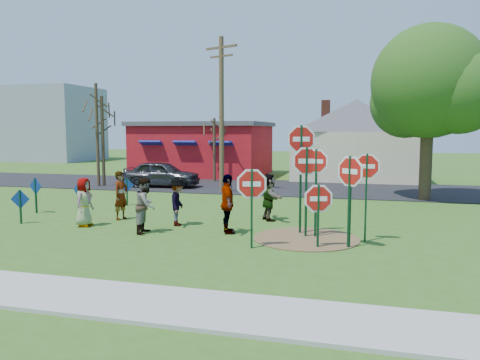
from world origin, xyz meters
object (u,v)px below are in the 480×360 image
object	(u,v)px
stop_sign_c	(316,172)
person_a	(84,202)
stop_sign_a	(252,191)
stop_sign_d	(367,175)
utility_pole	(222,112)
leafy_tree	(432,88)
person_b	(121,195)
suv	(162,174)
stop_sign_b	(301,151)

from	to	relation	value
stop_sign_c	person_a	distance (m)	7.92
stop_sign_a	person_a	bearing A→B (deg)	152.83
stop_sign_d	utility_pole	world-z (taller)	utility_pole
person_a	utility_pole	size ratio (longest dim) A/B	0.21
stop_sign_d	leafy_tree	world-z (taller)	leafy_tree
person_b	utility_pole	world-z (taller)	utility_pole
stop_sign_c	suv	world-z (taller)	stop_sign_c
utility_pole	leafy_tree	distance (m)	10.28
stop_sign_b	stop_sign_d	size ratio (longest dim) A/B	1.31
stop_sign_a	person_b	world-z (taller)	stop_sign_a
stop_sign_a	person_a	distance (m)	6.46
utility_pole	suv	bearing A→B (deg)	163.94
person_b	leafy_tree	world-z (taller)	leafy_tree
stop_sign_b	suv	xyz separation A→B (m)	(-9.42, 10.15, -1.85)
person_b	suv	bearing A→B (deg)	27.41
suv	leafy_tree	xyz separation A→B (m)	(14.23, -1.47, 4.44)
stop_sign_b	leafy_tree	distance (m)	10.26
person_a	stop_sign_c	bearing A→B (deg)	-89.67
stop_sign_c	stop_sign_d	xyz separation A→B (m)	(1.48, -0.16, -0.02)
stop_sign_a	leafy_tree	distance (m)	12.88
stop_sign_a	stop_sign_b	world-z (taller)	stop_sign_b
person_a	utility_pole	world-z (taller)	utility_pole
suv	person_a	bearing A→B (deg)	-170.53
stop_sign_c	suv	size ratio (longest dim) A/B	0.65
stop_sign_b	person_b	size ratio (longest dim) A/B	2.01
suv	utility_pole	size ratio (longest dim) A/B	0.54
person_a	stop_sign_b	bearing A→B (deg)	-86.36
stop_sign_d	utility_pole	xyz separation A→B (m)	(-7.43, 9.56, 2.28)
stop_sign_c	leafy_tree	world-z (taller)	leafy_tree
stop_sign_d	leafy_tree	bearing A→B (deg)	75.07
stop_sign_c	stop_sign_d	world-z (taller)	stop_sign_c
leafy_tree	utility_pole	bearing A→B (deg)	178.22
person_a	person_b	size ratio (longest dim) A/B	0.94
person_b	stop_sign_d	bearing A→B (deg)	-86.58
leafy_tree	person_a	bearing A→B (deg)	-142.01
stop_sign_b	stop_sign_d	distance (m)	2.18
stop_sign_a	suv	world-z (taller)	stop_sign_a
stop_sign_a	stop_sign_d	xyz separation A→B (m)	(3.05, 1.65, 0.37)
stop_sign_d	suv	world-z (taller)	stop_sign_d
stop_sign_a	suv	xyz separation A→B (m)	(-8.37, 12.36, -0.83)
person_b	leafy_tree	xyz separation A→B (m)	(11.51, 8.02, 4.34)
suv	leafy_tree	bearing A→B (deg)	-97.39
stop_sign_d	stop_sign_b	bearing A→B (deg)	166.33
person_b	suv	world-z (taller)	person_b
stop_sign_c	person_b	size ratio (longest dim) A/B	1.59
suv	leafy_tree	distance (m)	14.98
utility_pole	stop_sign_b	bearing A→B (deg)	-58.95
person_a	suv	world-z (taller)	person_a
person_a	stop_sign_a	bearing A→B (deg)	-105.32
stop_sign_b	stop_sign_c	xyz separation A→B (m)	(0.52, -0.40, -0.62)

